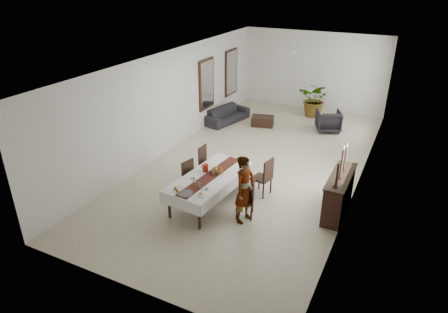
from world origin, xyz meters
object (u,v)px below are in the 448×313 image
Objects in this scene: dining_table_top at (210,177)px; woman at (245,190)px; sofa at (227,115)px; sideboard_body at (338,195)px; red_pitcher at (205,168)px.

woman is at bearing -13.24° from dining_table_top.
woman is at bearing -136.48° from sofa.
sideboard_body is at bearing 23.04° from dining_table_top.
sideboard_body is (3.00, 0.96, -0.22)m from dining_table_top.
red_pitcher is at bearing 149.04° from dining_table_top.
red_pitcher is at bearing 81.01° from woman.
dining_table_top is 1.16m from woman.
dining_table_top is at bearing -36.25° from red_pitcher.
red_pitcher is 0.12× the size of sideboard_body.
dining_table_top is 1.43× the size of woman.
sofa is at bearing 110.54° from red_pitcher.
woman is (1.10, -0.37, 0.11)m from dining_table_top.
sideboard_body reaches higher than dining_table_top.
woman reaches higher than red_pitcher.
woman reaches higher than dining_table_top.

